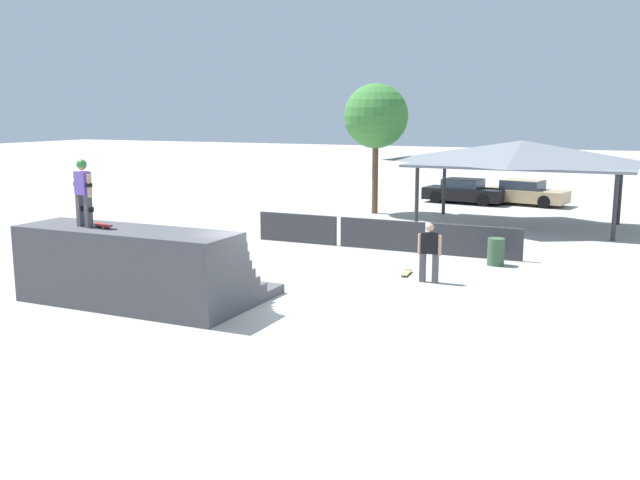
% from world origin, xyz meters
% --- Properties ---
extents(ground_plane, '(160.00, 160.00, 0.00)m').
position_xyz_m(ground_plane, '(0.00, 0.00, 0.00)').
color(ground_plane, '#ADA8A0').
extents(quarter_pipe_ramp, '(5.78, 3.59, 1.92)m').
position_xyz_m(quarter_pipe_ramp, '(-3.30, -0.89, 0.83)').
color(quarter_pipe_ramp, '#4C4C51').
rests_on(quarter_pipe_ramp, ground).
extents(skater_on_deck, '(0.72, 0.33, 1.66)m').
position_xyz_m(skater_on_deck, '(-4.40, -1.41, 2.88)').
color(skater_on_deck, '#4C4C51').
rests_on(skater_on_deck, quarter_pipe_ramp).
extents(skateboard_on_deck, '(0.81, 0.51, 0.09)m').
position_xyz_m(skateboard_on_deck, '(-3.96, -1.29, 1.98)').
color(skateboard_on_deck, silver).
rests_on(skateboard_on_deck, quarter_pipe_ramp).
extents(bystander_walking, '(0.67, 0.24, 1.67)m').
position_xyz_m(bystander_walking, '(2.72, 4.24, 0.93)').
color(bystander_walking, '#4C4C51').
rests_on(bystander_walking, ground).
extents(skateboard_on_ground, '(0.27, 0.82, 0.09)m').
position_xyz_m(skateboard_on_ground, '(1.86, 4.90, 0.06)').
color(skateboard_on_ground, green).
rests_on(skateboard_on_ground, ground).
extents(barrier_fence, '(9.55, 0.12, 1.05)m').
position_xyz_m(barrier_fence, '(-0.12, 8.23, 0.53)').
color(barrier_fence, '#3D3D42').
rests_on(barrier_fence, ground).
extents(pavilion_shelter, '(8.89, 5.03, 3.55)m').
position_xyz_m(pavilion_shelter, '(3.31, 15.54, 3.01)').
color(pavilion_shelter, '#2D2D33').
rests_on(pavilion_shelter, ground).
extents(tree_beside_pavilion, '(2.97, 2.97, 6.01)m').
position_xyz_m(tree_beside_pavilion, '(-3.47, 16.55, 4.49)').
color(tree_beside_pavilion, brown).
rests_on(tree_beside_pavilion, ground).
extents(trash_bin, '(0.52, 0.52, 0.85)m').
position_xyz_m(trash_bin, '(3.98, 7.30, 0.42)').
color(trash_bin, '#385B3D').
rests_on(trash_bin, ground).
extents(parked_car_black, '(4.31, 2.18, 1.27)m').
position_xyz_m(parked_car_black, '(-0.54, 22.04, 0.60)').
color(parked_car_black, black).
rests_on(parked_car_black, ground).
extents(parked_car_tan, '(4.50, 2.46, 1.27)m').
position_xyz_m(parked_car_tan, '(2.40, 22.65, 0.60)').
color(parked_car_tan, tan).
rests_on(parked_car_tan, ground).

